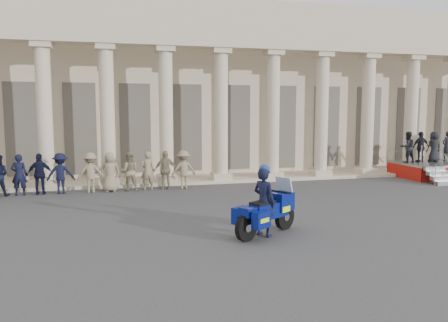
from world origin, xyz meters
TOP-DOWN VIEW (x-y plane):
  - ground at (0.00, 0.00)m, footprint 90.00×90.00m
  - building at (-0.00, 14.74)m, footprint 40.00×12.50m
  - officer_rank at (-7.79, 6.74)m, footprint 15.38×0.64m
  - reviewing_stand at (12.45, 6.92)m, footprint 4.10×3.79m
  - motorcycle at (0.36, -1.08)m, footprint 2.12×1.60m
  - rider at (0.25, -1.15)m, footprint 0.74×0.82m

SIDE VIEW (x-z plane):
  - ground at x=0.00m, z-range 0.00..0.00m
  - motorcycle at x=0.36m, z-range -0.10..1.43m
  - officer_rank at x=-7.79m, z-range 0.00..1.68m
  - rider at x=0.25m, z-range -0.01..1.96m
  - reviewing_stand at x=12.45m, z-range 0.08..2.44m
  - building at x=0.00m, z-range 0.02..9.02m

